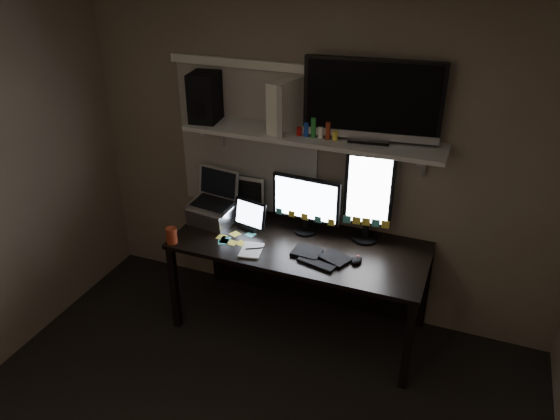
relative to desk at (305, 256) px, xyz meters
The scene contains 19 objects.
ceiling 2.49m from the desk, 90.00° to the right, with size 3.60×3.60×0.00m, color silver.
back_wall 0.74m from the desk, 90.00° to the left, with size 3.60×3.60×0.00m, color #6B5C4D.
window_blinds 0.96m from the desk, 156.69° to the left, with size 1.10×0.02×1.10m, color beige.
desk is the anchor object (origin of this frame).
wall_shelf 0.91m from the desk, 90.00° to the left, with size 1.80×0.35×0.03m, color beige.
monitor_landscape 0.40m from the desk, 108.95° to the left, with size 0.51×0.05×0.45m, color black.
monitor_portrait 0.67m from the desk, 14.76° to the left, with size 0.34×0.06×0.68m, color black.
keyboard 0.35m from the desk, 50.25° to the right, with size 0.41×0.16×0.02m, color black.
mouse 0.52m from the desk, 25.44° to the right, with size 0.06×0.10×0.04m, color black.
notepad 0.47m from the desk, 130.19° to the right, with size 0.14×0.20×0.01m, color silver.
tablet 0.51m from the desk, behind, with size 0.27×0.11×0.24m, color black.
file_sorter 0.64m from the desk, 164.11° to the left, with size 0.25×0.11×0.31m, color black.
laptop 0.81m from the desk, behind, with size 0.35×0.28×0.39m, color silver.
cup 0.98m from the desk, 152.98° to the right, with size 0.08×0.08×0.12m, color maroon.
sticky_notes 0.56m from the desk, 154.43° to the right, with size 0.29×0.21×0.00m, color yellow, non-canonical shape.
tv 1.26m from the desk, 15.52° to the left, with size 0.88×0.16×0.53m, color black.
game_console 1.12m from the desk, 153.66° to the left, with size 0.09×0.29×0.35m, color silver.
speaker 1.36m from the desk, behind, with size 0.19×0.23×0.35m, color black.
bottles 1.00m from the desk, 31.39° to the left, with size 0.21×0.05×0.13m, color #A50F0C, non-canonical shape.
Camera 1 is at (1.07, -1.70, 2.75)m, focal length 35.00 mm.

